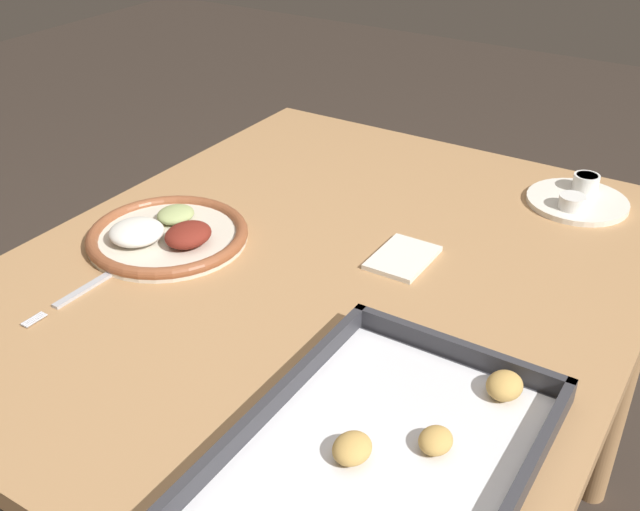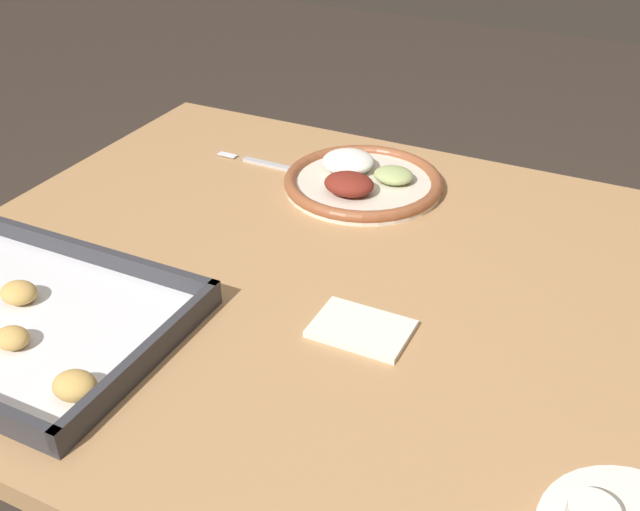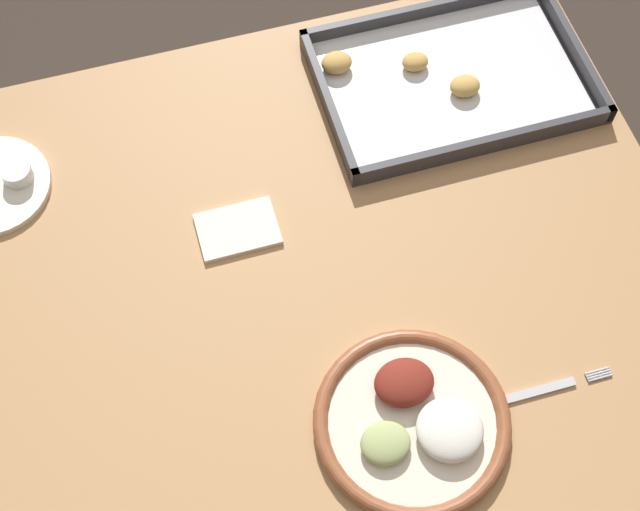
# 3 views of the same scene
# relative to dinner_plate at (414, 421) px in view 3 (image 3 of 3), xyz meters

# --- Properties ---
(ground_plane) EXTENTS (8.00, 8.00, 0.00)m
(ground_plane) POSITION_rel_dinner_plate_xyz_m (-0.07, 0.26, -0.76)
(ground_plane) COLOR #382D26
(dining_table) EXTENTS (1.11, 0.90, 0.74)m
(dining_table) POSITION_rel_dinner_plate_xyz_m (-0.07, 0.26, -0.12)
(dining_table) COLOR #AD7F51
(dining_table) RESTS_ON ground_plane
(dinner_plate) EXTENTS (0.26, 0.26, 0.04)m
(dinner_plate) POSITION_rel_dinner_plate_xyz_m (0.00, 0.00, 0.00)
(dinner_plate) COLOR beige
(dinner_plate) RESTS_ON dining_table
(fork) EXTENTS (0.20, 0.02, 0.00)m
(fork) POSITION_rel_dinner_plate_xyz_m (0.17, -0.00, -0.01)
(fork) COLOR #B2B2B7
(fork) RESTS_ON dining_table
(baking_tray) EXTENTS (0.43, 0.29, 0.04)m
(baking_tray) POSITION_rel_dinner_plate_xyz_m (0.24, 0.52, -0.00)
(baking_tray) COLOR #333338
(baking_tray) RESTS_ON dining_table
(napkin) EXTENTS (0.12, 0.08, 0.01)m
(napkin) POSITION_rel_dinner_plate_xyz_m (-0.15, 0.35, -0.01)
(napkin) COLOR silver
(napkin) RESTS_ON dining_table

